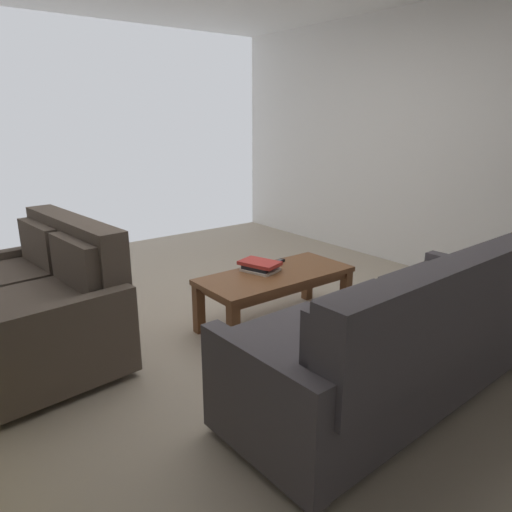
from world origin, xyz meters
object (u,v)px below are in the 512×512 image
object	(u,v)px
loveseat_near	(36,303)
coffee_table	(276,281)
sofa_main	(402,338)
tv_remote	(277,262)
book_stack	(260,266)

from	to	relation	value
loveseat_near	coffee_table	world-z (taller)	loveseat_near
sofa_main	tv_remote	xyz separation A→B (m)	(-0.27, -1.39, 0.04)
loveseat_near	sofa_main	bearing A→B (deg)	129.38
sofa_main	book_stack	distance (m)	1.33
coffee_table	tv_remote	distance (m)	0.25
loveseat_near	book_stack	distance (m)	1.58
sofa_main	coffee_table	size ratio (longest dim) A/B	1.73
book_stack	tv_remote	bearing A→B (deg)	-165.38
loveseat_near	coffee_table	size ratio (longest dim) A/B	1.25
sofa_main	loveseat_near	xyz separation A→B (m)	(1.47, -1.79, -0.00)
sofa_main	loveseat_near	size ratio (longest dim) A/B	1.39
book_stack	tv_remote	distance (m)	0.24
coffee_table	book_stack	bearing A→B (deg)	-62.39
sofa_main	tv_remote	world-z (taller)	sofa_main
coffee_table	sofa_main	bearing A→B (deg)	84.98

